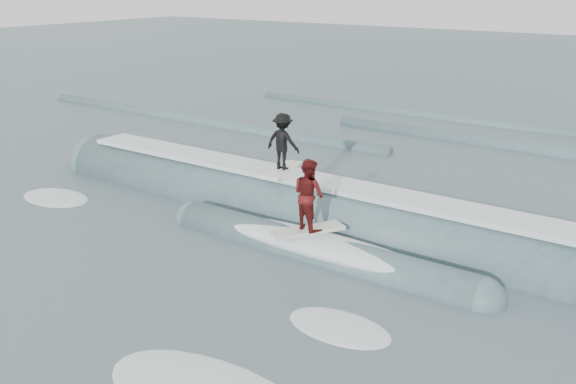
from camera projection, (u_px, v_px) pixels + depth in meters
The scene contains 6 objects.
ground at pixel (172, 288), 15.42m from camera, with size 160.00×160.00×0.00m, color #3B5356.
breaking_wave at pixel (308, 220), 19.57m from camera, with size 21.90×4.03×2.50m.
surfer_black at pixel (283, 144), 19.73m from camera, with size 1.16×2.07×1.85m.
surfer_red at pixel (309, 197), 16.91m from camera, with size 1.50×2.00×2.03m.
whitewater at pixel (188, 350), 12.85m from camera, with size 15.27×8.26×0.10m.
far_swells at pixel (401, 134), 30.42m from camera, with size 39.42×8.65×0.80m.
Camera 1 is at (10.28, -9.73, 7.10)m, focal length 40.00 mm.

